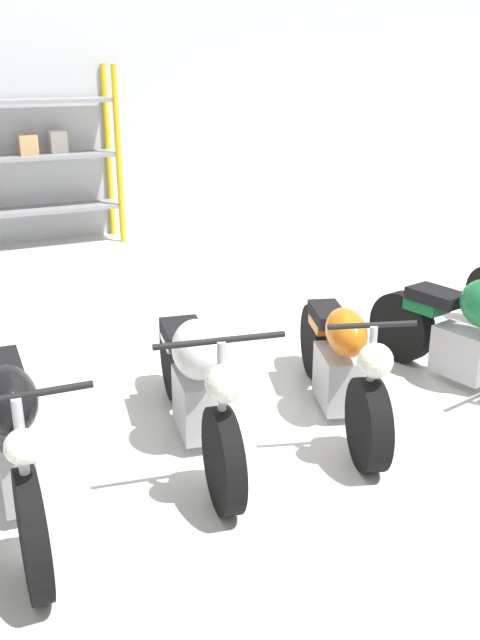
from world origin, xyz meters
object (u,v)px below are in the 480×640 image
Objects in this scene: motorcycle_white at (196,382)px; motorcycle_orange at (341,363)px; motorcycle_green at (472,335)px; motorcycle_black at (12,436)px.

motorcycle_white is 1.12m from motorcycle_orange.
motorcycle_green reaches higher than motorcycle_orange.
motorcycle_black is at bearing -69.27° from motorcycle_white.
motorcycle_green is (3.56, 0.19, -0.04)m from motorcycle_black.
motorcycle_black reaches higher than motorcycle_green.
motorcycle_white is 1.09× the size of motorcycle_green.
motorcycle_black is 1.07× the size of motorcycle_orange.
motorcycle_white is at bearing -74.16° from motorcycle_orange.
motorcycle_green is (1.22, -0.01, 0.03)m from motorcycle_orange.
motorcycle_white is 1.08× the size of motorcycle_orange.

